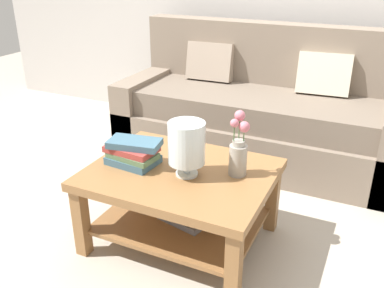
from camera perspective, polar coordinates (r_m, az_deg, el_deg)
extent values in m
plane|color=#ADA393|center=(2.86, 2.26, -9.00)|extent=(10.00, 10.00, 0.00)
cube|color=#7A6B5B|center=(3.55, 8.60, 0.91)|extent=(2.26, 0.90, 0.36)
cube|color=#6E6052|center=(3.42, 8.74, 5.04)|extent=(2.02, 0.74, 0.20)
cube|color=#7A6B5B|center=(3.70, 10.75, 10.42)|extent=(2.26, 0.20, 0.70)
cube|color=#7A6B5B|center=(3.89, -5.94, 5.09)|extent=(0.20, 0.90, 0.60)
cube|color=gray|center=(3.73, 2.50, 11.06)|extent=(0.41, 0.20, 0.34)
cube|color=beige|center=(3.49, 17.40, 9.05)|extent=(0.41, 0.22, 0.34)
cube|color=olive|center=(2.37, -1.55, -4.11)|extent=(1.01, 0.80, 0.05)
cube|color=olive|center=(2.47, -14.72, -10.10)|extent=(0.07, 0.07, 0.42)
cube|color=olive|center=(2.09, 5.63, -16.35)|extent=(0.07, 0.07, 0.42)
cube|color=olive|center=(2.94, -6.36, -3.46)|extent=(0.07, 0.07, 0.42)
cube|color=olive|center=(2.63, 10.80, -7.30)|extent=(0.07, 0.07, 0.42)
cube|color=olive|center=(2.53, -1.47, -10.19)|extent=(0.89, 0.68, 0.02)
cube|color=slate|center=(2.50, -0.79, -9.77)|extent=(0.32, 0.26, 0.04)
cube|color=#2D333D|center=(2.51, -0.41, -8.60)|extent=(0.31, 0.24, 0.04)
cube|color=#3D6075|center=(2.45, -7.94, -2.13)|extent=(0.29, 0.22, 0.04)
cube|color=#51704C|center=(2.41, -8.01, -1.54)|extent=(0.29, 0.19, 0.03)
cube|color=#993833|center=(2.42, -8.16, -0.62)|extent=(0.29, 0.20, 0.03)
cube|color=#3D6075|center=(2.40, -7.77, 0.10)|extent=(0.31, 0.20, 0.04)
cylinder|color=silver|center=(2.31, -0.70, -3.98)|extent=(0.12, 0.12, 0.02)
cylinder|color=silver|center=(2.29, -0.71, -3.15)|extent=(0.04, 0.04, 0.06)
cylinder|color=silver|center=(2.23, -0.73, 0.15)|extent=(0.20, 0.20, 0.23)
sphere|color=#51704C|center=(2.27, -1.40, -1.14)|extent=(0.05, 0.05, 0.05)
sphere|color=tan|center=(2.26, 0.13, -1.26)|extent=(0.05, 0.05, 0.05)
cylinder|color=#9E998E|center=(2.29, 6.22, -2.18)|extent=(0.10, 0.10, 0.17)
cylinder|color=#9E998E|center=(2.25, 6.33, 0.13)|extent=(0.07, 0.07, 0.03)
cylinder|color=#426638|center=(2.22, 7.01, 1.13)|extent=(0.01, 0.01, 0.06)
sphere|color=#C66B7A|center=(2.20, 7.08, 2.31)|extent=(0.06, 0.06, 0.06)
cylinder|color=#426638|center=(2.25, 6.40, 2.10)|extent=(0.01, 0.01, 0.11)
sphere|color=#C66B7A|center=(2.22, 6.48, 3.84)|extent=(0.06, 0.06, 0.06)
cylinder|color=#426638|center=(2.21, 5.70, 1.43)|extent=(0.01, 0.01, 0.09)
sphere|color=#C66B7A|center=(2.19, 5.77, 2.83)|extent=(0.05, 0.05, 0.05)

